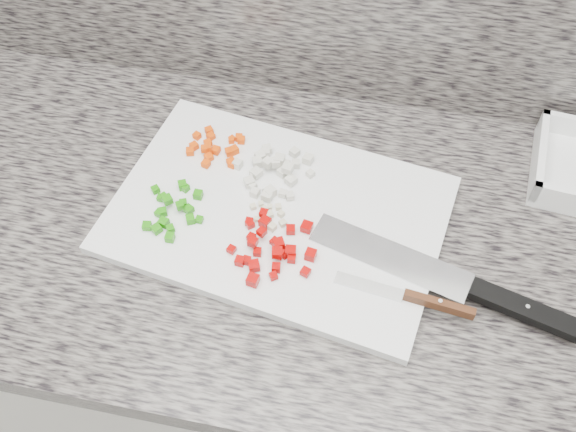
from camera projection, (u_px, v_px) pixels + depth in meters
The scene contains 10 objects.
cabinet at pixel (293, 352), 1.36m from camera, with size 3.92×0.62×0.86m, color silver.
countertop at pixel (295, 233), 0.99m from camera, with size 3.96×0.64×0.04m, color #655F59.
cutting_board at pixel (278, 214), 0.98m from camera, with size 0.49×0.33×0.02m, color white.
carrot_pile at pixel (217, 148), 1.04m from camera, with size 0.09×0.09×0.02m.
onion_pile at pixel (272, 171), 1.01m from camera, with size 0.13×0.11×0.03m.
green_pepper_pile at pixel (174, 209), 0.97m from camera, with size 0.10×0.11×0.02m.
red_pepper_pile at pixel (273, 248), 0.92m from camera, with size 0.13×0.13×0.02m.
garlic_pile at pixel (271, 216), 0.96m from camera, with size 0.06×0.05×0.01m.
chef_knife at pixel (477, 291), 0.89m from camera, with size 0.39×0.14×0.02m.
paring_knife at pixel (421, 300), 0.88m from camera, with size 0.20×0.04×0.02m.
Camera 1 is at (0.10, 0.89, 1.70)m, focal length 40.00 mm.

